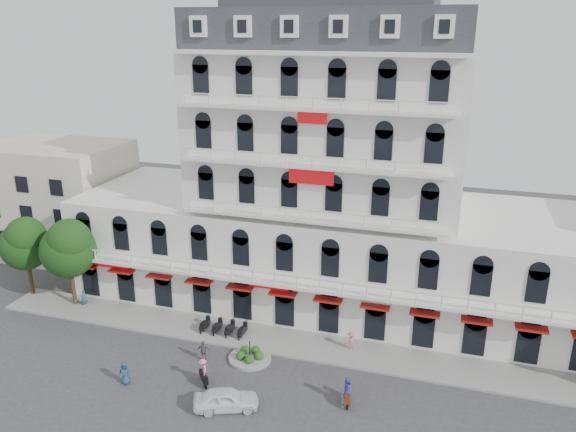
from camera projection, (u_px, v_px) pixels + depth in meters
The scene contains 15 objects.
ground at pixel (261, 418), 35.74m from camera, with size 120.00×120.00×0.00m, color #38383A.
sidewalk at pixel (300, 344), 43.85m from camera, with size 53.00×4.00×0.16m, color gray.
main_building at pixel (329, 192), 48.79m from camera, with size 45.00×15.00×25.80m.
flank_building_west at pixel (60, 199), 60.24m from camera, with size 14.00×10.00×12.00m, color beige.
traffic_island at pixel (250, 357), 41.92m from camera, with size 3.20×3.20×1.60m.
parked_scooter_row at pixel (224, 334), 45.47m from camera, with size 4.40×1.80×1.10m, color black, non-canonical shape.
tree_west_outer at pixel (25, 241), 50.26m from camera, with size 4.50×4.48×7.76m.
tree_west_inner at pixel (68, 246), 48.31m from camera, with size 4.76×4.76×8.25m.
parked_car at pixel (226, 399), 36.42m from camera, with size 1.70×4.22×1.44m, color white.
rider_east at pixel (347, 391), 36.80m from camera, with size 0.67×1.68×2.05m.
rider_center at pixel (203, 371), 38.80m from camera, with size 1.21×1.41×2.01m.
pedestrian_left at pixel (125, 373), 38.91m from camera, with size 0.83×0.54×1.69m, color navy.
pedestrian_mid at pixel (204, 350), 41.64m from camera, with size 0.99×0.41×1.68m, color #59575F.
pedestrian_right at pixel (351, 341), 42.97m from camera, with size 1.01×0.58×1.56m, color #C06678.
pedestrian_far at pixel (84, 299), 49.65m from camera, with size 0.57×0.37×1.55m, color #2A527E.
Camera 1 is at (10.39, -27.82, 23.78)m, focal length 35.00 mm.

